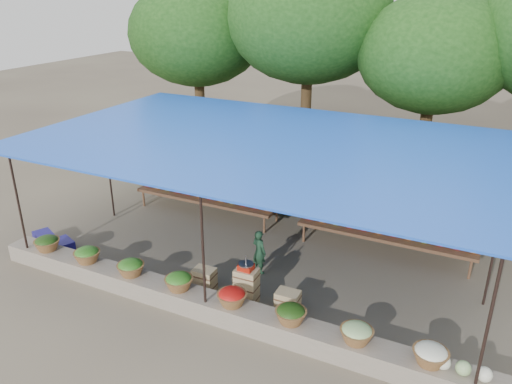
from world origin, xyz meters
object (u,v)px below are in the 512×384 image
at_px(crate_counter, 245,289).
at_px(blue_crate_back, 44,239).
at_px(vendor_seated, 259,252).
at_px(blue_crate_front, 64,246).
at_px(weighing_scale, 246,266).

bearing_deg(crate_counter, blue_crate_back, -179.40).
bearing_deg(vendor_seated, blue_crate_front, 36.27).
xyz_separation_m(blue_crate_front, blue_crate_back, (-0.70, 0.05, 0.01)).
relative_size(weighing_scale, blue_crate_front, 0.60).
bearing_deg(crate_counter, weighing_scale, 0.00).
xyz_separation_m(crate_counter, blue_crate_back, (-5.60, -0.06, -0.14)).
bearing_deg(blue_crate_front, vendor_seated, 36.57).
xyz_separation_m(crate_counter, weighing_scale, (0.02, 0.00, 0.54)).
relative_size(weighing_scale, blue_crate_back, 0.58).
height_order(weighing_scale, blue_crate_front, weighing_scale).
bearing_deg(vendor_seated, weighing_scale, 124.05).
bearing_deg(weighing_scale, vendor_seated, 103.15).
xyz_separation_m(weighing_scale, vendor_seated, (-0.27, 1.16, -0.33)).
bearing_deg(weighing_scale, blue_crate_front, -178.69).
distance_m(weighing_scale, blue_crate_back, 5.66).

